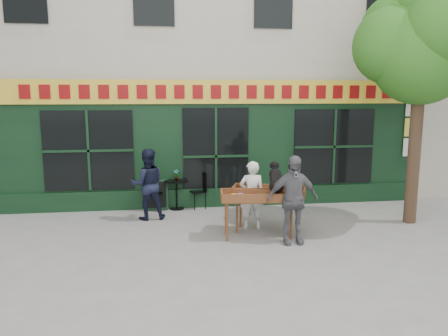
{
  "coord_description": "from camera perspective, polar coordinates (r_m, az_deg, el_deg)",
  "views": [
    {
      "loc": [
        -1.31,
        -8.84,
        2.94
      ],
      "look_at": [
        -0.03,
        0.5,
        1.34
      ],
      "focal_mm": 35.0,
      "sensor_mm": 36.0,
      "label": 1
    }
  ],
  "objects": [
    {
      "name": "ground",
      "position": [
        9.41,
        0.63,
        -8.6
      ],
      "size": [
        80.0,
        80.0,
        0.0
      ],
      "primitive_type": "plane",
      "color": "slate",
      "rests_on": "ground"
    },
    {
      "name": "building",
      "position": [
        15.01,
        -2.83,
        17.39
      ],
      "size": [
        14.0,
        7.26,
        10.0
      ],
      "color": "beige",
      "rests_on": "ground"
    },
    {
      "name": "street_tree",
      "position": [
        10.86,
        24.52,
        14.94
      ],
      "size": [
        3.05,
        2.9,
        5.6
      ],
      "color": "#382619",
      "rests_on": "ground"
    },
    {
      "name": "book_cart_center",
      "position": [
        8.99,
        4.49,
        -4.04
      ],
      "size": [
        1.55,
        0.75,
        0.99
      ],
      "rotation": [
        0.0,
        0.0,
        -0.09
      ],
      "color": "brown",
      "rests_on": "ground"
    },
    {
      "name": "dog",
      "position": [
        8.93,
        6.79,
        -1.11
      ],
      "size": [
        0.39,
        0.63,
        0.6
      ],
      "primitive_type": null,
      "rotation": [
        0.0,
        0.0,
        -0.09
      ],
      "color": "black",
      "rests_on": "book_cart_center"
    },
    {
      "name": "woman",
      "position": [
        9.63,
        3.66,
        -3.53
      ],
      "size": [
        0.58,
        0.41,
        1.51
      ],
      "primitive_type": "imported",
      "rotation": [
        0.0,
        0.0,
        3.05
      ],
      "color": "white",
      "rests_on": "ground"
    },
    {
      "name": "book_cart_right",
      "position": [
        9.38,
        5.87,
        -3.49
      ],
      "size": [
        1.62,
        1.09,
        0.99
      ],
      "rotation": [
        0.0,
        0.0,
        -0.35
      ],
      "color": "brown",
      "rests_on": "ground"
    },
    {
      "name": "man_right",
      "position": [
        8.74,
        8.95,
        -4.11
      ],
      "size": [
        1.04,
        0.43,
        1.77
      ],
      "primitive_type": "imported",
      "rotation": [
        0.0,
        0.0,
        0.0
      ],
      "color": "#59585D",
      "rests_on": "ground"
    },
    {
      "name": "bistro_table",
      "position": [
        11.3,
        -6.22,
        -2.69
      ],
      "size": [
        0.6,
        0.6,
        0.76
      ],
      "color": "black",
      "rests_on": "ground"
    },
    {
      "name": "bistro_chair_left",
      "position": [
        11.34,
        -9.4,
        -2.64
      ],
      "size": [
        0.49,
        0.49,
        0.95
      ],
      "rotation": [
        0.0,
        0.0,
        1.09
      ],
      "color": "black",
      "rests_on": "ground"
    },
    {
      "name": "bistro_chair_right",
      "position": [
        11.36,
        -3.02,
        -2.51
      ],
      "size": [
        0.46,
        0.45,
        0.95
      ],
      "rotation": [
        0.0,
        0.0,
        -1.27
      ],
      "color": "black",
      "rests_on": "ground"
    },
    {
      "name": "potted_plant",
      "position": [
        11.23,
        -6.25,
        -0.88
      ],
      "size": [
        0.17,
        0.13,
        0.28
      ],
      "primitive_type": "imported",
      "rotation": [
        0.0,
        0.0,
        -0.22
      ],
      "color": "gray",
      "rests_on": "bistro_table"
    },
    {
      "name": "man_left",
      "position": [
        10.46,
        -9.96,
        -2.1
      ],
      "size": [
        0.89,
        0.74,
        1.68
      ],
      "primitive_type": "imported",
      "rotation": [
        0.0,
        0.0,
        3.27
      ],
      "color": "black",
      "rests_on": "ground"
    },
    {
      "name": "chalkboard",
      "position": [
        11.32,
        -8.74,
        -3.47
      ],
      "size": [
        0.56,
        0.21,
        0.79
      ],
      "rotation": [
        0.0,
        0.0,
        0.02
      ],
      "color": "black",
      "rests_on": "ground"
    }
  ]
}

